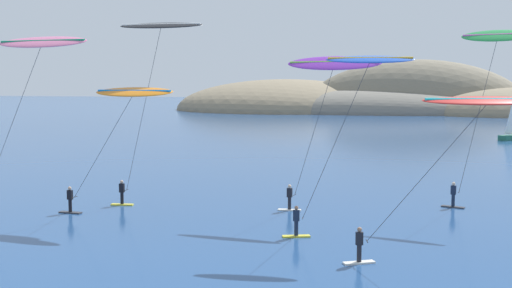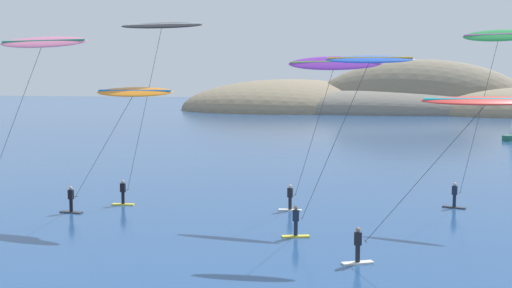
{
  "view_description": "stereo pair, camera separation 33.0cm",
  "coord_description": "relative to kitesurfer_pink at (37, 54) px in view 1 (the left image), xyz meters",
  "views": [
    {
      "loc": [
        12.16,
        -9.97,
        8.44
      ],
      "look_at": [
        4.41,
        26.38,
        4.73
      ],
      "focal_mm": 45.0,
      "sensor_mm": 36.0,
      "label": 1
    },
    {
      "loc": [
        12.48,
        -9.9,
        8.44
      ],
      "look_at": [
        4.41,
        26.38,
        4.73
      ],
      "focal_mm": 45.0,
      "sensor_mm": 36.0,
      "label": 2
    }
  ],
  "objects": [
    {
      "name": "kitesurfer_red",
      "position": [
        24.08,
        -4.02,
        -3.0
      ],
      "size": [
        9.33,
        2.63,
        7.78
      ],
      "color": "silver",
      "rests_on": "ground"
    },
    {
      "name": "kitesurfer_black",
      "position": [
        5.3,
        5.79,
        1.27
      ],
      "size": [
        6.55,
        1.64,
        12.3
      ],
      "color": "yellow",
      "rests_on": "ground"
    },
    {
      "name": "kitesurfer_blue",
      "position": [
        18.76,
        -0.4,
        -1.4
      ],
      "size": [
        6.85,
        1.37,
        9.79
      ],
      "color": "yellow",
      "rests_on": "ground"
    },
    {
      "name": "kitesurfer_green",
      "position": [
        26.55,
        9.04,
        0.3
      ],
      "size": [
        5.43,
        2.37,
        11.71
      ],
      "color": "#2D2D33",
      "rests_on": "ground"
    },
    {
      "name": "kitesurfer_pink",
      "position": [
        0.0,
        0.0,
        0.0
      ],
      "size": [
        8.95,
        2.15,
        11.07
      ],
      "color": "#2D2D33",
      "rests_on": "ground"
    },
    {
      "name": "kitesurfer_purple",
      "position": [
        16.58,
        6.04,
        -1.0
      ],
      "size": [
        6.62,
        2.15,
        10.02
      ],
      "color": "silver",
      "rests_on": "ground"
    },
    {
      "name": "kitesurfer_orange",
      "position": [
        4.8,
        1.96,
        -2.74
      ],
      "size": [
        8.25,
        2.26,
        8.09
      ],
      "color": "#2D2D33",
      "rests_on": "ground"
    },
    {
      "name": "headland_island",
      "position": [
        16.05,
        142.7,
        -9.95
      ],
      "size": [
        120.2,
        59.65,
        28.03
      ],
      "color": "#7A705B",
      "rests_on": "ground"
    }
  ]
}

